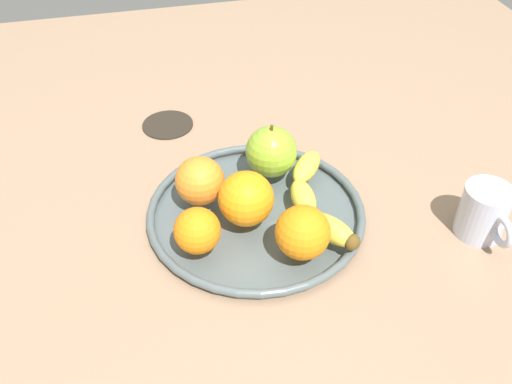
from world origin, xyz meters
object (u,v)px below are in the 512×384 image
object	(u,v)px
orange_back_left	(246,199)
apple	(271,152)
orange_front_right	(200,181)
orange_center	(303,232)
fruit_bowl	(256,212)
orange_back_right	(197,231)
ambient_coaster	(168,124)
ambient_mug	(484,212)
banana	(315,199)

from	to	relation	value
orange_back_left	apple	bearing A→B (deg)	147.38
apple	orange_front_right	bearing A→B (deg)	-71.59
orange_center	fruit_bowl	bearing A→B (deg)	-158.79
fruit_bowl	orange_back_right	distance (cm)	11.62
ambient_coaster	orange_center	bearing A→B (deg)	20.36
fruit_bowl	orange_back_right	bearing A→B (deg)	-57.98
orange_back_left	orange_back_right	distance (cm)	8.33
ambient_coaster	orange_front_right	bearing A→B (deg)	5.88
fruit_bowl	ambient_mug	distance (cm)	31.66
orange_front_right	orange_center	distance (cm)	17.43
orange_front_right	ambient_mug	xyz separation A→B (cm)	(14.12, 37.07, -1.47)
apple	ambient_coaster	bearing A→B (deg)	-144.12
orange_front_right	ambient_coaster	size ratio (longest dim) A/B	0.79
orange_back_right	ambient_coaster	xyz separation A→B (cm)	(-32.44, -0.47, -4.62)
apple	fruit_bowl	bearing A→B (deg)	-29.21
orange_back_right	ambient_coaster	distance (cm)	32.77
apple	ambient_mug	bearing A→B (deg)	54.90
banana	orange_back_right	size ratio (longest dim) A/B	3.52
ambient_coaster	fruit_bowl	bearing A→B (deg)	20.04
orange_back_right	orange_front_right	bearing A→B (deg)	168.58
fruit_bowl	apple	size ratio (longest dim) A/B	3.65
apple	ambient_coaster	xyz separation A→B (cm)	(-19.20, -13.89, -5.43)
ambient_mug	apple	bearing A→B (deg)	-125.10
orange_center	orange_back_right	world-z (taller)	orange_center
orange_back_left	fruit_bowl	bearing A→B (deg)	136.67
fruit_bowl	ambient_mug	world-z (taller)	ambient_mug
fruit_bowl	ambient_mug	bearing A→B (deg)	70.53
banana	orange_center	xyz separation A→B (cm)	(7.91, -4.36, 1.96)
orange_front_right	ambient_mug	size ratio (longest dim) A/B	0.71
orange_center	ambient_coaster	xyz separation A→B (cm)	(-36.43, -13.52, -5.12)
banana	orange_front_right	size ratio (longest dim) A/B	3.08
orange_back_left	ambient_coaster	distance (cm)	30.17
orange_back_right	ambient_mug	world-z (taller)	orange_back_right
fruit_bowl	banana	bearing A→B (deg)	77.06
fruit_bowl	ambient_coaster	size ratio (longest dim) A/B	3.51
orange_front_right	orange_back_left	xyz separation A→B (cm)	(5.60, 5.48, 0.31)
banana	fruit_bowl	bearing A→B (deg)	-99.70
orange_center	ambient_coaster	bearing A→B (deg)	-159.64
apple	orange_back_left	distance (cm)	11.20
banana	apple	distance (cm)	10.40
orange_center	orange_back_right	distance (cm)	13.66
apple	banana	bearing A→B (deg)	23.17
fruit_bowl	orange_back_right	world-z (taller)	orange_back_right
apple	orange_back_right	xyz separation A→B (cm)	(13.24, -13.42, -0.81)
ambient_mug	fruit_bowl	bearing A→B (deg)	-109.47
ambient_coaster	apple	bearing A→B (deg)	35.88
orange_front_right	orange_center	bearing A→B (deg)	39.75
ambient_coaster	orange_back_left	bearing A→B (deg)	15.33
orange_back_right	orange_center	bearing A→B (deg)	72.96
fruit_bowl	apple	distance (cm)	9.80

